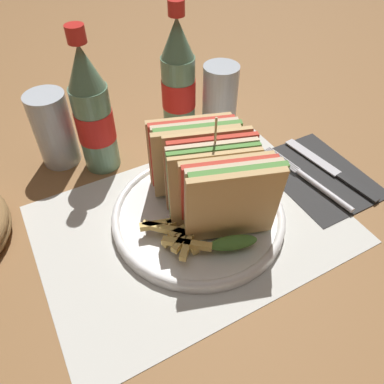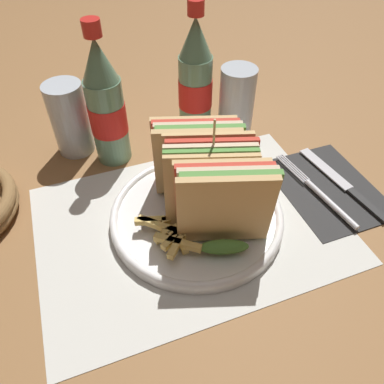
% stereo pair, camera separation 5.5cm
% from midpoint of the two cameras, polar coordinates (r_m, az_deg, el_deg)
% --- Properties ---
extents(ground_plane, '(4.00, 4.00, 0.00)m').
position_cam_midpoint_polar(ground_plane, '(0.58, -0.59, -2.83)').
color(ground_plane, olive).
extents(placemat, '(0.44, 0.32, 0.00)m').
position_cam_midpoint_polar(placemat, '(0.56, -2.69, -5.01)').
color(placemat, silver).
rests_on(placemat, ground_plane).
extents(plate_main, '(0.26, 0.26, 0.02)m').
position_cam_midpoint_polar(plate_main, '(0.56, -1.84, -3.56)').
color(plate_main, white).
rests_on(plate_main, ground_plane).
extents(club_sandwich, '(0.14, 0.20, 0.16)m').
position_cam_midpoint_polar(club_sandwich, '(0.52, -0.20, 1.83)').
color(club_sandwich, tan).
rests_on(club_sandwich, plate_main).
extents(fries_pile, '(0.11, 0.09, 0.02)m').
position_cam_midpoint_polar(fries_pile, '(0.52, -4.42, -5.92)').
color(fries_pile, '#E5C166').
rests_on(fries_pile, plate_main).
extents(napkin, '(0.15, 0.19, 0.00)m').
position_cam_midpoint_polar(napkin, '(0.66, 16.32, 2.40)').
color(napkin, '#2D2D2D').
rests_on(napkin, ground_plane).
extents(fork, '(0.03, 0.19, 0.01)m').
position_cam_midpoint_polar(fork, '(0.64, 15.88, 1.19)').
color(fork, silver).
rests_on(fork, napkin).
extents(knife, '(0.04, 0.19, 0.00)m').
position_cam_midpoint_polar(knife, '(0.67, 18.18, 3.22)').
color(knife, black).
rests_on(knife, napkin).
extents(coke_bottle_near, '(0.06, 0.06, 0.24)m').
position_cam_midpoint_polar(coke_bottle_near, '(0.63, -17.37, 11.24)').
color(coke_bottle_near, slate).
rests_on(coke_bottle_near, ground_plane).
extents(coke_bottle_far, '(0.06, 0.06, 0.24)m').
position_cam_midpoint_polar(coke_bottle_far, '(0.69, -4.49, 16.27)').
color(coke_bottle_far, slate).
rests_on(coke_bottle_far, ground_plane).
extents(glass_near, '(0.06, 0.06, 0.13)m').
position_cam_midpoint_polar(glass_near, '(0.72, 1.96, 13.32)').
color(glass_near, silver).
rests_on(glass_near, ground_plane).
extents(glass_far, '(0.06, 0.06, 0.13)m').
position_cam_midpoint_polar(glass_far, '(0.69, -22.37, 8.16)').
color(glass_far, silver).
rests_on(glass_far, ground_plane).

